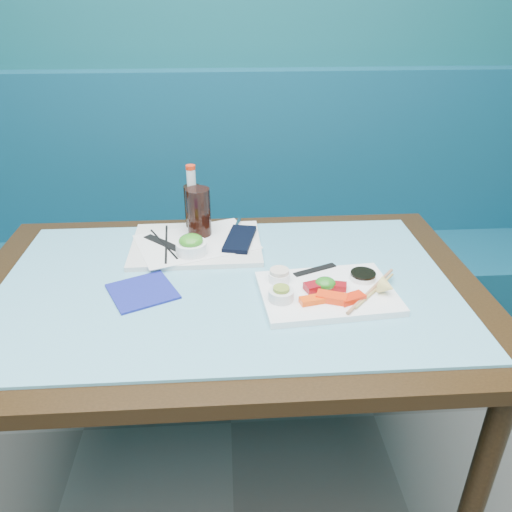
{
  "coord_description": "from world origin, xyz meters",
  "views": [
    {
      "loc": [
        0.0,
        0.28,
        1.46
      ],
      "look_at": [
        0.09,
        1.52,
        0.8
      ],
      "focal_mm": 35.0,
      "sensor_mm": 36.0,
      "label": 1
    }
  ],
  "objects": [
    {
      "name": "sashimi_plate",
      "position": [
        0.26,
        1.36,
        0.77
      ],
      "size": [
        0.36,
        0.27,
        0.02
      ],
      "primitive_type": "cube",
      "rotation": [
        0.0,
        0.0,
        0.09
      ],
      "color": "white",
      "rests_on": "glass_top"
    },
    {
      "name": "salmon_left",
      "position": [
        0.21,
        1.31,
        0.78
      ],
      "size": [
        0.07,
        0.04,
        0.01
      ],
      "primitive_type": "cube",
      "rotation": [
        0.0,
        0.0,
        0.22
      ],
      "color": "#FF470A",
      "rests_on": "sashimi_plate"
    },
    {
      "name": "cola_bottle_cap",
      "position": [
        -0.1,
        1.79,
        0.97
      ],
      "size": [
        0.04,
        0.04,
        0.01
      ],
      "primitive_type": "cylinder",
      "rotation": [
        0.0,
        0.0,
        -0.32
      ],
      "color": "red",
      "rests_on": "cola_bottle_neck"
    },
    {
      "name": "seaweed_bowl",
      "position": [
        -0.1,
        1.6,
        0.79
      ],
      "size": [
        0.12,
        0.12,
        0.04
      ],
      "primitive_type": "cylinder",
      "rotation": [
        0.0,
        0.0,
        0.42
      ],
      "color": "white",
      "rests_on": "serving_tray"
    },
    {
      "name": "wasabi_fill",
      "position": [
        0.14,
        1.33,
        0.81
      ],
      "size": [
        0.05,
        0.05,
        0.01
      ],
      "primitive_type": "cylinder",
      "rotation": [
        0.0,
        0.0,
        -0.22
      ],
      "color": "olive",
      "rests_on": "ramekin_wasabi"
    },
    {
      "name": "cola_bottle_body",
      "position": [
        -0.1,
        1.79,
        0.84
      ],
      "size": [
        0.06,
        0.06,
        0.15
      ],
      "primitive_type": "cylinder",
      "rotation": [
        0.0,
        0.0,
        0.14
      ],
      "color": "black",
      "rests_on": "glass_top"
    },
    {
      "name": "ramekin_ginger",
      "position": [
        0.14,
        1.42,
        0.79
      ],
      "size": [
        0.07,
        0.07,
        0.02
      ],
      "primitive_type": "cylinder",
      "rotation": [
        0.0,
        0.0,
        0.36
      ],
      "color": "white",
      "rests_on": "sashimi_plate"
    },
    {
      "name": "navy_pouch",
      "position": [
        0.05,
        1.67,
        0.78
      ],
      "size": [
        0.11,
        0.19,
        0.01
      ],
      "primitive_type": "cube",
      "rotation": [
        0.0,
        0.0,
        -0.22
      ],
      "color": "black",
      "rests_on": "serving_tray"
    },
    {
      "name": "ramekin_wasabi",
      "position": [
        0.14,
        1.33,
        0.79
      ],
      "size": [
        0.08,
        0.08,
        0.03
      ],
      "primitive_type": "cylinder",
      "rotation": [
        0.0,
        0.0,
        -0.36
      ],
      "color": "silver",
      "rests_on": "sashimi_plate"
    },
    {
      "name": "booth_bench",
      "position": [
        0.0,
        2.29,
        0.37
      ],
      "size": [
        3.0,
        0.56,
        1.17
      ],
      "color": "navy",
      "rests_on": "ground"
    },
    {
      "name": "wooden_chopstick_b",
      "position": [
        0.38,
        1.35,
        0.78
      ],
      "size": [
        0.15,
        0.16,
        0.01
      ],
      "primitive_type": "cylinder",
      "rotation": [
        1.57,
        0.0,
        -0.74
      ],
      "color": "tan",
      "rests_on": "sashimi_plate"
    },
    {
      "name": "black_chopstick_a",
      "position": [
        -0.19,
        1.66,
        0.78
      ],
      "size": [
        0.1,
        0.21,
        0.01
      ],
      "primitive_type": "cylinder",
      "rotation": [
        1.57,
        0.0,
        0.45
      ],
      "color": "black",
      "rests_on": "serving_tray"
    },
    {
      "name": "salmon_right",
      "position": [
        0.31,
        1.31,
        0.78
      ],
      "size": [
        0.07,
        0.06,
        0.02
      ],
      "primitive_type": "cube",
      "rotation": [
        0.0,
        0.0,
        0.41
      ],
      "color": "red",
      "rests_on": "sashimi_plate"
    },
    {
      "name": "cola_bottle_neck",
      "position": [
        -0.1,
        1.79,
        0.94
      ],
      "size": [
        0.04,
        0.04,
        0.06
      ],
      "primitive_type": "cylinder",
      "rotation": [
        0.0,
        0.0,
        0.43
      ],
      "color": "white",
      "rests_on": "cola_bottle_body"
    },
    {
      "name": "tuna_right",
      "position": [
        0.29,
        1.37,
        0.78
      ],
      "size": [
        0.06,
        0.04,
        0.02
      ],
      "primitive_type": "cube",
      "rotation": [
        0.0,
        0.0,
        -0.24
      ],
      "color": "maroon",
      "rests_on": "sashimi_plate"
    },
    {
      "name": "seaweed_garnish",
      "position": [
        0.26,
        1.37,
        0.79
      ],
      "size": [
        0.07,
        0.06,
        0.03
      ],
      "primitive_type": "ellipsoid",
      "rotation": [
        0.0,
        0.0,
        -0.27
      ],
      "color": "#23751B",
      "rests_on": "sashimi_plate"
    },
    {
      "name": "serving_tray",
      "position": [
        -0.09,
        1.67,
        0.77
      ],
      "size": [
        0.4,
        0.3,
        0.01
      ],
      "primitive_type": "cube",
      "rotation": [
        0.0,
        0.0,
        0.01
      ],
      "color": "silver",
      "rests_on": "glass_top"
    },
    {
      "name": "salmon_mid",
      "position": [
        0.26,
        1.31,
        0.78
      ],
      "size": [
        0.08,
        0.06,
        0.02
      ],
      "primitive_type": "cube",
      "rotation": [
        0.0,
        0.0,
        -0.37
      ],
      "color": "#FF320A",
      "rests_on": "sashimi_plate"
    },
    {
      "name": "lemon_wedge",
      "position": [
        0.41,
        1.33,
        0.8
      ],
      "size": [
        0.06,
        0.06,
        0.05
      ],
      "primitive_type": "cone",
      "rotation": [
        1.57,
        0.0,
        0.84
      ],
      "color": "#E8CD6D",
      "rests_on": "sashimi_plate"
    },
    {
      "name": "tray_sleeve",
      "position": [
        -0.18,
        1.66,
        0.78
      ],
      "size": [
        0.14,
        0.14,
        0.0
      ],
      "primitive_type": "cube",
      "rotation": [
        0.0,
        0.0,
        0.8
      ],
      "color": "black",
      "rests_on": "serving_tray"
    },
    {
      "name": "soy_fill",
      "position": [
        0.37,
        1.41,
        0.79
      ],
      "size": [
        0.09,
        0.09,
        0.01
      ],
      "primitive_type": "cylinder",
      "rotation": [
        0.0,
        0.0,
        -0.37
      ],
      "color": "black",
      "rests_on": "soy_dish"
    },
    {
      "name": "chopstick_sleeve",
      "position": [
        0.25,
        1.47,
        0.78
      ],
      "size": [
        0.13,
        0.07,
        0.0
      ],
      "primitive_type": "cube",
      "rotation": [
        0.0,
        0.0,
        0.4
      ],
      "color": "black",
      "rests_on": "sashimi_plate"
    },
    {
      "name": "cola_glass",
      "position": [
        -0.08,
        1.73,
        0.85
      ],
      "size": [
        0.09,
        0.09,
        0.15
      ],
      "primitive_type": "cylinder",
      "rotation": [
        0.0,
        0.0,
        -0.26
      ],
      "color": "black",
      "rests_on": "serving_tray"
    },
    {
      "name": "black_chopstick_b",
      "position": [
        -0.18,
        1.66,
        0.78
      ],
      "size": [
        0.03,
        0.26,
        0.01
      ],
      "primitive_type": "cylinder",
      "rotation": [
        1.57,
        0.0,
        0.08
      ],
      "color": "black",
      "rests_on": "serving_tray"
    },
    {
      "name": "tuna_left",
      "position": [
        0.23,
        1.37,
        0.79
      ],
      "size": [
        0.07,
        0.05,
        0.02
      ],
      "primitive_type": "cube",
      "rotation": [
        0.0,
        0.0,
        0.32
      ],
      "color": "maroon",
      "rests_on": "sashimi_plate"
    },
    {
      "name": "seaweed_salad",
      "position": [
        -0.1,
        1.6,
        0.82
      ],
      "size": [
        0.09,
        0.09,
        0.04
      ],
      "primitive_type": "ellipsoid",
      "rotation": [
        0.0,
        0.0,
        0.33
      ],
      "color": "#33881F",
      "rests_on": "seaweed_bowl"
    },
    {
      "name": "ginger_fill",
      "position": [
        0.14,
        1.42,
        0.8
      ],
      "size": [
        0.05,
        0.05,
        0.01
      ],
      "primitive_type": "cylinder",
      "rotation": [
        0.0,
        0.0,
        -0.02
      ],
      "color": "beige",
      "rests_on": "ramekin_ginger"
    },
    {
      "name": "glass_top",
      "position": [
        0.0,
        1.45,
        0.75
      ],
      "size": [
        1.22,
        0.76,
        0.01
      ],
      "primitive_type": "cube",
      "color": "#62ABC5",
      "rests_on": "dining_table"
    },
    {
      "name": "fork",
      "position": [
        0.04,
        1.78,
        0.78
      ],
      "size": [
        0.03,
        0.1,
        0.01
      ],
      "primitive_type": "cylinder",
      "rotation": [
        1.57,
        0.0,
        -0.21
      ],
      "color": "silver",
      "rests_on": "serving_tray"
    },
    {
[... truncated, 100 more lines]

